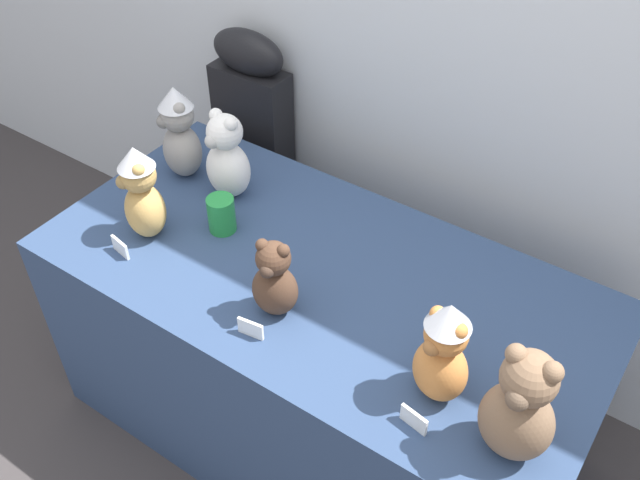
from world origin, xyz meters
TOP-DOWN VIEW (x-y plane):
  - display_table at (0.00, 0.25)m, footprint 1.57×0.77m
  - instrument_case at (-0.64, 0.77)m, footprint 0.28×0.12m
  - teddy_bear_ash at (-0.61, 0.39)m, footprint 0.18×0.17m
  - teddy_bear_cocoa at (-0.02, 0.07)m, footprint 0.14×0.13m
  - teddy_bear_honey at (-0.50, 0.11)m, footprint 0.17×0.17m
  - teddy_bear_mocha at (0.64, 0.03)m, footprint 0.16×0.14m
  - teddy_bear_snow at (-0.43, 0.39)m, footprint 0.17×0.15m
  - teddy_bear_ginger at (0.44, 0.08)m, footprint 0.16×0.14m
  - party_cup_green at (-0.34, 0.24)m, footprint 0.08×0.08m
  - name_card_front_left at (-0.50, -0.00)m, footprint 0.07×0.02m
  - name_card_front_middle at (-0.02, -0.03)m, footprint 0.07×0.02m
  - name_card_front_right at (0.44, -0.04)m, footprint 0.07×0.02m

SIDE VIEW (x-z plane):
  - display_table at x=0.00m, z-range 0.00..0.73m
  - instrument_case at x=-0.64m, z-range 0.00..1.06m
  - name_card_front_left at x=-0.50m, z-range 0.73..0.78m
  - name_card_front_middle at x=-0.02m, z-range 0.73..0.78m
  - name_card_front_right at x=0.44m, z-range 0.73..0.78m
  - party_cup_green at x=-0.34m, z-range 0.73..0.84m
  - teddy_bear_cocoa at x=-0.02m, z-range 0.72..0.96m
  - teddy_bear_snow at x=-0.43m, z-range 0.72..1.01m
  - teddy_bear_ginger at x=0.44m, z-range 0.73..1.02m
  - teddy_bear_mocha at x=0.64m, z-range 0.72..1.03m
  - teddy_bear_honey at x=-0.50m, z-range 0.73..1.02m
  - teddy_bear_ash at x=-0.61m, z-range 0.73..1.04m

